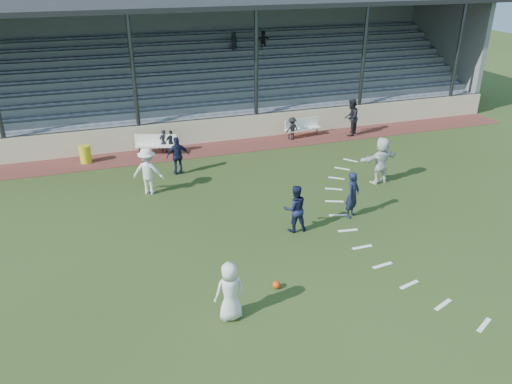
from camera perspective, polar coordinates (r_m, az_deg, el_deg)
ground at (r=15.71m, az=2.86°, el=-8.02°), size 90.00×90.00×0.00m
cinder_track at (r=24.76m, az=-5.78°, el=4.85°), size 34.00×2.00×0.02m
retaining_wall at (r=25.54m, az=-6.37°, el=6.87°), size 34.00×0.18×1.20m
bench_left at (r=24.37m, az=-11.33°, el=5.57°), size 2.03×1.05×0.95m
bench_right at (r=26.43m, az=5.33°, el=7.52°), size 2.03×0.71×0.95m
trash_bin at (r=24.20m, az=-18.92°, el=4.12°), size 0.51×0.51×0.81m
football at (r=14.53m, az=2.35°, el=-10.55°), size 0.23×0.23×0.23m
player_white_lead at (r=13.09m, az=-3.01°, el=-11.27°), size 0.85×0.59×1.67m
player_navy_lead at (r=18.25m, az=11.00°, el=-0.31°), size 0.76×0.71×1.74m
player_navy_mid at (r=17.05m, az=4.49°, el=-1.90°), size 0.86×0.69×1.69m
player_white_wing at (r=20.15m, az=-12.24°, el=2.34°), size 1.41×1.12×1.90m
player_navy_wing at (r=21.81m, az=-8.94°, el=4.11°), size 1.02×0.49×1.68m
player_white_back at (r=21.30m, az=14.10°, el=3.54°), size 1.91×0.86×1.98m
official at (r=26.85m, az=10.81°, el=8.37°), size 1.18×1.19×1.93m
sub_left_near at (r=24.40m, az=-10.50°, el=5.70°), size 0.49×0.40×1.16m
sub_left_far at (r=24.38m, az=-9.62°, el=5.71°), size 0.71×0.44×1.12m
sub_right at (r=25.91m, az=4.13°, el=7.26°), size 0.86×0.66×1.18m
grandstand at (r=29.58m, az=-8.51°, el=12.54°), size 34.60×9.00×6.61m
penalty_arc at (r=17.41m, az=15.71°, el=-5.40°), size 3.89×14.63×0.01m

